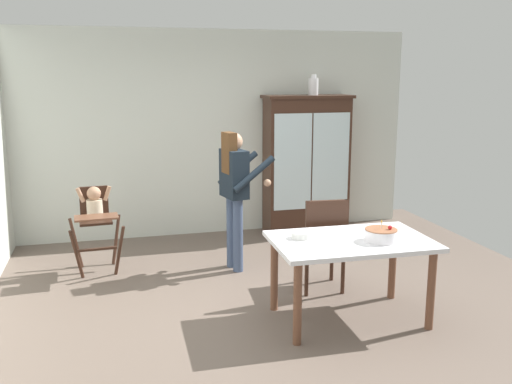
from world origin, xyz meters
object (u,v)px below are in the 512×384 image
dining_table (351,250)px  dining_chair_far_side (323,238)px  adult_person (235,184)px  birthday_cake (381,235)px  high_chair_with_toddler (95,213)px  ceramic_vase (313,86)px  serving_bowl (302,235)px  china_cabinet (306,164)px

dining_table → dining_chair_far_side: 0.66m
adult_person → birthday_cake: bearing=-163.4°
adult_person → high_chair_with_toddler: bearing=65.7°
ceramic_vase → serving_bowl: size_ratio=1.50×
adult_person → birthday_cake: 1.89m
adult_person → serving_bowl: bearing=179.2°
china_cabinet → serving_bowl: size_ratio=10.31×
dining_table → ceramic_vase: bearing=76.4°
high_chair_with_toddler → adult_person: (1.48, -0.32, 0.31)m
birthday_cake → dining_chair_far_side: bearing=105.4°
high_chair_with_toddler → dining_chair_far_side: size_ratio=0.99×
china_cabinet → ceramic_vase: bearing=2.7°
adult_person → serving_bowl: size_ratio=8.50×
dining_chair_far_side → adult_person: bearing=-46.6°
adult_person → dining_chair_far_side: bearing=-153.8°
ceramic_vase → dining_chair_far_side: size_ratio=0.28×
ceramic_vase → high_chair_with_toddler: size_ratio=0.28×
serving_bowl → china_cabinet: bearing=69.4°
ceramic_vase → serving_bowl: ceramic_vase is taller
adult_person → dining_chair_far_side: (0.69, -0.88, -0.41)m
adult_person → dining_table: adult_person is taller
high_chair_with_toddler → china_cabinet: bearing=15.6°
serving_bowl → adult_person: bearing=101.3°
high_chair_with_toddler → adult_person: bearing=-15.7°
dining_chair_far_side → high_chair_with_toddler: bearing=-23.7°
china_cabinet → high_chair_with_toddler: size_ratio=1.95×
china_cabinet → dining_table: china_cabinet is taller
high_chair_with_toddler → serving_bowl: bearing=-47.8°
adult_person → birthday_cake: (0.90, -1.65, -0.17)m
birthday_cake → dining_chair_far_side: dining_chair_far_side is taller
ceramic_vase → adult_person: (-1.36, -1.28, -1.01)m
china_cabinet → serving_bowl: 2.86m
dining_chair_far_side → birthday_cake: bearing=110.5°
dining_table → birthday_cake: bearing=-28.3°
ceramic_vase → adult_person: bearing=-136.8°
adult_person → serving_bowl: adult_person is taller
serving_bowl → ceramic_vase: bearing=67.9°
china_cabinet → high_chair_with_toddler: 2.94m
adult_person → dining_table: 1.71m
ceramic_vase → birthday_cake: size_ratio=0.96×
serving_bowl → dining_chair_far_side: (0.41, 0.52, -0.21)m
birthday_cake → dining_chair_far_side: size_ratio=0.29×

